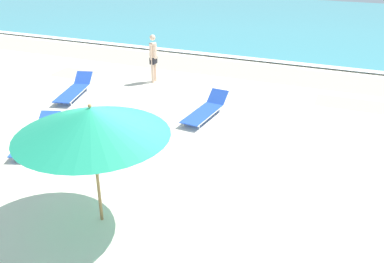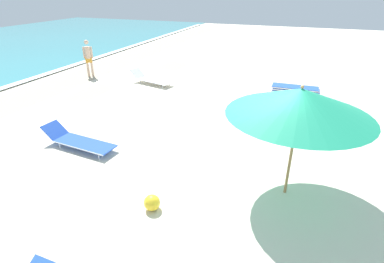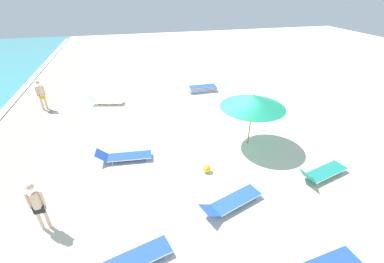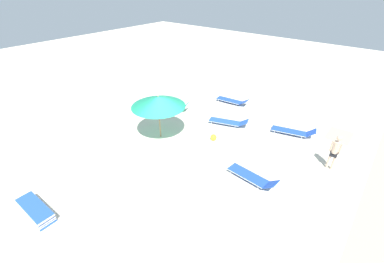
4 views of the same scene
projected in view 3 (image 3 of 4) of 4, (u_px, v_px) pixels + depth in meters
The scene contains 11 objects.
ground_plane at pixel (218, 141), 12.18m from camera, with size 60.00×60.00×0.16m.
beach_umbrella at pixel (253, 101), 10.82m from camera, with size 2.79×2.79×2.43m.
lounger_stack at pixel (203, 89), 17.34m from camera, with size 0.64×1.91×0.41m.
sun_lounger_under_umbrella at pixel (106, 101), 15.55m from camera, with size 1.06×2.17×0.56m.
sun_lounger_beside_umbrella at pixel (231, 201), 8.45m from camera, with size 1.31×2.35×0.47m.
sun_lounger_near_water_left at pixel (124, 156), 10.65m from camera, with size 0.80×2.27×0.53m.
sun_lounger_near_water_right at pixel (128, 261), 6.64m from camera, with size 1.16×2.34×0.53m.
sun_lounger_mid_beach_pair_a at pixel (322, 172), 9.72m from camera, with size 1.13×2.27×0.62m.
beachgoer_wading_adult at pixel (37, 204), 7.29m from camera, with size 0.27×0.45×1.76m.
beachgoer_shoreline_child at pixel (41, 94), 14.49m from camera, with size 0.30×0.41×1.76m.
beach_ball at pixel (207, 168), 10.00m from camera, with size 0.33×0.33×0.33m.
Camera 3 is at (-9.68, 3.69, 6.46)m, focal length 24.00 mm.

